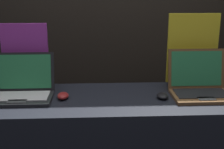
{
  "coord_description": "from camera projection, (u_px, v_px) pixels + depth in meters",
  "views": [
    {
      "loc": [
        -0.11,
        -1.54,
        1.62
      ],
      "look_at": [
        -0.01,
        0.3,
        1.09
      ],
      "focal_mm": 50.0,
      "sensor_mm": 36.0,
      "label": 1
    }
  ],
  "objects": [
    {
      "name": "promo_stand_back",
      "position": [
        192.0,
        52.0,
        2.14
      ],
      "size": [
        0.35,
        0.07,
        0.5
      ],
      "color": "black",
      "rests_on": "display_counter"
    },
    {
      "name": "mouse_front",
      "position": [
        63.0,
        96.0,
        1.93
      ],
      "size": [
        0.07,
        0.1,
        0.04
      ],
      "color": "maroon",
      "rests_on": "display_counter"
    },
    {
      "name": "promo_stand_front",
      "position": [
        26.0,
        58.0,
        2.07
      ],
      "size": [
        0.3,
        0.07,
        0.44
      ],
      "color": "black",
      "rests_on": "display_counter"
    },
    {
      "name": "laptop_back",
      "position": [
        200.0,
        85.0,
        1.99
      ],
      "size": [
        0.37,
        0.32,
        0.28
      ],
      "color": "brown",
      "rests_on": "display_counter"
    },
    {
      "name": "wall_back",
      "position": [
        107.0,
        9.0,
        2.9
      ],
      "size": [
        8.0,
        0.05,
        2.8
      ],
      "color": "black",
      "rests_on": "ground_plane"
    },
    {
      "name": "laptop_front",
      "position": [
        21.0,
        88.0,
        1.94
      ],
      "size": [
        0.39,
        0.3,
        0.26
      ],
      "color": "black",
      "rests_on": "display_counter"
    },
    {
      "name": "mouse_back",
      "position": [
        162.0,
        96.0,
        1.94
      ],
      "size": [
        0.07,
        0.1,
        0.03
      ],
      "color": "black",
      "rests_on": "display_counter"
    }
  ]
}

